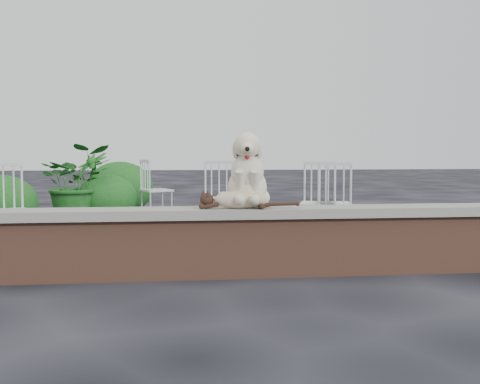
{
  "coord_description": "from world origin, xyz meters",
  "views": [
    {
      "loc": [
        -0.48,
        -4.67,
        1.04
      ],
      "look_at": [
        0.09,
        0.2,
        0.7
      ],
      "focal_mm": 41.78,
      "sensor_mm": 36.0,
      "label": 1
    }
  ],
  "objects": [
    {
      "name": "chair_c",
      "position": [
        1.34,
        1.61,
        0.47
      ],
      "size": [
        0.64,
        0.64,
        0.94
      ],
      "primitive_type": null,
      "rotation": [
        0.0,
        0.0,
        2.98
      ],
      "color": "silver",
      "rests_on": "ground"
    },
    {
      "name": "chair_e",
      "position": [
        -0.77,
        4.28,
        0.47
      ],
      "size": [
        0.75,
        0.75,
        0.94
      ],
      "primitive_type": null,
      "rotation": [
        0.0,
        0.0,
        2.01
      ],
      "color": "silver",
      "rests_on": "ground"
    },
    {
      "name": "chair_b",
      "position": [
        0.07,
        2.43,
        0.47
      ],
      "size": [
        0.64,
        0.64,
        0.94
      ],
      "primitive_type": null,
      "rotation": [
        0.0,
        0.0,
        -0.15
      ],
      "color": "silver",
      "rests_on": "ground"
    },
    {
      "name": "capstone",
      "position": [
        0.0,
        0.0,
        0.54
      ],
      "size": [
        6.2,
        0.4,
        0.08
      ],
      "primitive_type": "cube",
      "color": "slate",
      "rests_on": "brick_wall"
    },
    {
      "name": "brick_wall",
      "position": [
        0.0,
        0.0,
        0.25
      ],
      "size": [
        6.0,
        0.3,
        0.5
      ],
      "primitive_type": "cube",
      "color": "brown",
      "rests_on": "ground"
    },
    {
      "name": "shrubbery",
      "position": [
        -1.87,
        4.57,
        0.38
      ],
      "size": [
        2.5,
        3.18,
        0.94
      ],
      "color": "#144714",
      "rests_on": "ground"
    },
    {
      "name": "chair_a",
      "position": [
        -2.2,
        1.18,
        0.47
      ],
      "size": [
        0.7,
        0.7,
        0.94
      ],
      "primitive_type": null,
      "rotation": [
        0.0,
        0.0,
        0.29
      ],
      "color": "silver",
      "rests_on": "ground"
    },
    {
      "name": "ground",
      "position": [
        0.0,
        0.0,
        0.0
      ],
      "size": [
        60.0,
        60.0,
        0.0
      ],
      "primitive_type": "plane",
      "color": "black",
      "rests_on": "ground"
    },
    {
      "name": "chair_d",
      "position": [
        1.18,
        1.65,
        0.47
      ],
      "size": [
        0.71,
        0.71,
        0.94
      ],
      "primitive_type": null,
      "rotation": [
        0.0,
        0.0,
        -0.32
      ],
      "color": "silver",
      "rests_on": "ground"
    },
    {
      "name": "dog",
      "position": [
        0.14,
        0.09,
        0.9
      ],
      "size": [
        0.49,
        0.61,
        0.65
      ],
      "primitive_type": null,
      "rotation": [
        0.0,
        0.0,
        -0.13
      ],
      "color": "beige",
      "rests_on": "capstone"
    },
    {
      "name": "potted_plant_a",
      "position": [
        -1.99,
        4.04,
        0.59
      ],
      "size": [
        1.33,
        1.25,
        1.18
      ],
      "primitive_type": "imported",
      "rotation": [
        0.0,
        0.0,
        0.39
      ],
      "color": "#144714",
      "rests_on": "ground"
    },
    {
      "name": "potted_plant_b",
      "position": [
        -1.81,
        4.61,
        0.53
      ],
      "size": [
        0.83,
        0.83,
        1.05
      ],
      "primitive_type": "imported",
      "rotation": [
        0.0,
        0.0,
        -0.91
      ],
      "color": "#144714",
      "rests_on": "ground"
    },
    {
      "name": "cat",
      "position": [
        0.06,
        -0.06,
        0.66
      ],
      "size": [
        1.01,
        0.36,
        0.17
      ],
      "primitive_type": null,
      "rotation": [
        0.0,
        0.0,
        -0.13
      ],
      "color": "tan",
      "rests_on": "capstone"
    }
  ]
}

